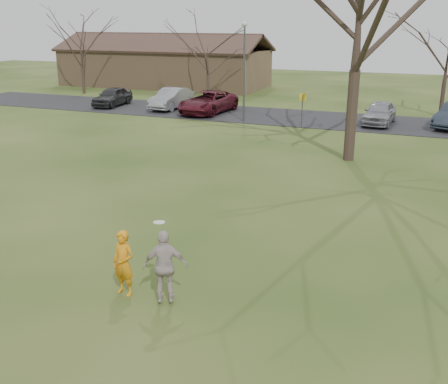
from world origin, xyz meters
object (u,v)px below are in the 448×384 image
(car_0, at_px, (112,96))
(lamp_post, at_px, (244,59))
(player_defender, at_px, (124,263))
(big_tree, at_px, (360,4))
(catching_play, at_px, (165,266))
(car_4, at_px, (379,113))
(car_1, at_px, (172,98))
(building, at_px, (164,66))
(car_2, at_px, (208,102))

(car_0, height_order, lamp_post, lamp_post)
(car_0, xyz_separation_m, lamp_post, (11.51, -2.21, 3.22))
(player_defender, xyz_separation_m, big_tree, (2.99, 15.03, 6.18))
(lamp_post, bearing_deg, catching_play, -74.70)
(catching_play, bearing_deg, big_tree, 83.13)
(player_defender, relative_size, car_4, 0.39)
(car_0, distance_m, big_tree, 22.67)
(car_1, distance_m, lamp_post, 7.86)
(car_0, xyz_separation_m, building, (-2.49, 13.29, 1.18))
(car_2, height_order, big_tree, big_tree)
(car_0, relative_size, catching_play, 2.06)
(car_2, bearing_deg, car_1, 172.62)
(catching_play, bearing_deg, lamp_post, 105.30)
(car_4, xyz_separation_m, building, (-22.37, 13.36, 1.17))
(big_tree, bearing_deg, building, 133.73)
(car_4, bearing_deg, big_tree, -88.98)
(lamp_post, xyz_separation_m, big_tree, (8.00, -7.50, 3.03))
(building, bearing_deg, car_0, -79.37)
(car_4, distance_m, building, 26.08)
(car_2, distance_m, car_4, 11.76)
(car_2, height_order, car_4, car_2)
(car_0, xyz_separation_m, catching_play, (17.69, -24.81, 0.23))
(car_1, height_order, catching_play, catching_play)
(car_1, xyz_separation_m, car_4, (15.03, -0.55, -0.03))
(car_2, xyz_separation_m, big_tree, (11.39, -9.48, 6.20))
(car_2, bearing_deg, lamp_post, -25.40)
(catching_play, bearing_deg, car_1, 116.92)
(player_defender, bearing_deg, car_4, 90.51)
(car_1, relative_size, car_2, 0.83)
(car_0, bearing_deg, car_1, 1.79)
(player_defender, bearing_deg, car_1, 123.10)
(car_1, distance_m, catching_play, 28.37)
(car_0, distance_m, lamp_post, 12.15)
(big_tree, bearing_deg, car_4, 87.81)
(player_defender, relative_size, building, 0.08)
(building, relative_size, big_tree, 1.47)
(car_0, height_order, big_tree, big_tree)
(catching_play, distance_m, building, 43.12)
(car_0, distance_m, building, 13.58)
(car_1, height_order, car_4, car_1)
(car_0, bearing_deg, catching_play, -58.45)
(car_1, distance_m, big_tree, 18.90)
(car_1, bearing_deg, lamp_post, -19.71)
(car_4, bearing_deg, player_defender, -94.54)
(player_defender, relative_size, big_tree, 0.12)
(car_1, relative_size, big_tree, 0.33)
(lamp_post, relative_size, big_tree, 0.45)
(car_0, height_order, car_2, car_2)
(catching_play, xyz_separation_m, lamp_post, (-6.18, 22.60, 2.99))
(car_0, relative_size, lamp_post, 0.66)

